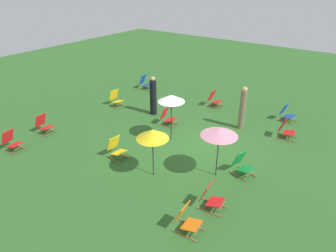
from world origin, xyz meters
The scene contains 18 objects.
ground_plane centered at (0.00, 0.00, 0.00)m, with size 40.00×40.00×0.00m, color #2D6026.
deckchair_0 centered at (-2.80, 5.68, 0.37)m, with size 0.56×0.81×0.83m.
deckchair_1 centered at (3.93, 5.74, 0.37)m, with size 0.58×0.82×0.83m.
deckchair_2 centered at (3.99, 1.22, 0.37)m, with size 0.49×0.77×0.83m.
deckchair_3 centered at (2.78, -2.73, 0.37)m, with size 0.60×0.83×0.83m.
deckchair_4 centered at (-2.73, -2.31, 0.37)m, with size 0.55×0.81×0.83m.
deckchair_5 centered at (0.91, 1.89, 0.37)m, with size 0.60×0.83×0.83m.
deckchair_6 centered at (4.47, -2.27, 0.37)m, with size 0.56×0.81×0.83m.
deckchair_7 centered at (-0.63, -2.35, 0.37)m, with size 0.67×0.86×0.83m.
deckchair_8 centered at (-2.38, 1.80, 0.37)m, with size 0.55×0.80×0.83m.
deckchair_9 centered at (-4.37, 5.41, 0.37)m, with size 0.61×0.84×0.83m.
deckchair_10 centered at (-3.87, -2.23, 0.37)m, with size 0.53×0.79×0.83m.
deckchair_11 centered at (1.11, 5.32, 0.37)m, with size 0.62×0.84×0.83m.
umbrella_0 centered at (-1.22, -1.69, 1.65)m, with size 1.19×1.19×1.78m.
umbrella_1 centered at (-2.44, 0.03, 1.56)m, with size 1.06×1.06×1.72m.
umbrella_2 centered at (-0.11, 0.96, 1.81)m, with size 1.05×1.05×1.95m.
person_0 centered at (1.45, 3.13, 0.88)m, with size 0.44×0.44×1.87m.
person_1 centered at (2.53, -0.89, 0.94)m, with size 0.34×0.34×1.91m.
Camera 1 is at (-8.97, -5.36, 6.14)m, focal length 32.53 mm.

